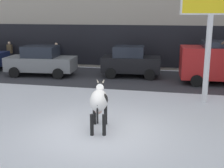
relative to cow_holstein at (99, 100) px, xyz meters
The scene contains 9 objects.
ground_plane 1.01m from the cow_holstein, 88.77° to the right, with size 120.00×120.00×0.00m, color white.
road_strip 8.12m from the cow_holstein, 89.97° to the left, with size 60.00×5.60×0.01m, color #333338.
cow_holstein is the anchor object (origin of this frame).
billboard 6.38m from the cow_holstein, 47.15° to the left, with size 2.51×0.72×5.56m.
car_grey_sedan 9.65m from the cow_holstein, 126.80° to the left, with size 4.31×2.21×1.84m.
car_black_hatchback 8.57m from the cow_holstein, 91.97° to the left, with size 3.61×2.12×1.86m.
car_red_van 9.25m from the cow_holstein, 57.49° to the left, with size 4.72×2.36×2.32m.
pedestrian_near_billboard 14.52m from the cow_holstein, 132.11° to the left, with size 0.36×0.24×1.73m.
pedestrian_by_cars 12.34m from the cow_holstein, 119.20° to the left, with size 0.36×0.24×1.73m.
Camera 1 is at (2.43, -8.93, 3.83)m, focal length 47.63 mm.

